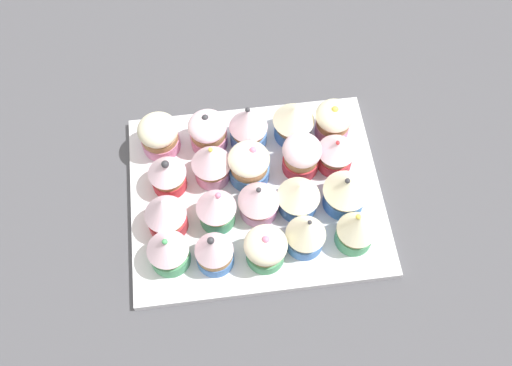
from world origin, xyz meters
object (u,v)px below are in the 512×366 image
object	(u,v)px
cupcake_4	(357,229)
cupcake_3	(306,233)
cupcake_5	(165,213)
cupcake_17	(249,127)
cupcake_6	(216,208)
cupcake_10	(167,173)
cupcake_9	(346,191)
cupcake_13	(301,155)
cupcake_2	(262,249)
cupcake_15	(159,135)
cupcake_18	(293,121)
cupcake_12	(249,165)
cupcake_1	(214,251)
cupcake_8	(299,196)
cupcake_11	(211,163)
cupcake_7	(260,200)
cupcake_14	(336,152)
cupcake_16	(208,131)
cupcake_19	(334,120)
cupcake_0	(168,250)
baking_tray	(256,194)

from	to	relation	value
cupcake_4	cupcake_3	bearing A→B (deg)	177.66
cupcake_5	cupcake_17	size ratio (longest dim) A/B	0.97
cupcake_3	cupcake_6	world-z (taller)	cupcake_6
cupcake_5	cupcake_10	xyz separation A→B (cm)	(0.57, 6.74, -0.36)
cupcake_9	cupcake_13	xyz separation A→B (cm)	(-5.41, 6.89, -0.28)
cupcake_2	cupcake_15	world-z (taller)	cupcake_2
cupcake_3	cupcake_13	size ratio (longest dim) A/B	1.08
cupcake_2	cupcake_18	bearing A→B (deg)	69.52
cupcake_2	cupcake_12	world-z (taller)	cupcake_12
cupcake_1	cupcake_17	bearing A→B (deg)	69.49
cupcake_8	cupcake_12	xyz separation A→B (cm)	(-6.51, 6.16, -0.09)
cupcake_11	cupcake_13	size ratio (longest dim) A/B	1.13
cupcake_4	cupcake_7	distance (cm)	14.39
cupcake_1	cupcake_6	world-z (taller)	cupcake_6
cupcake_6	cupcake_18	bearing A→B (deg)	45.24
cupcake_13	cupcake_17	size ratio (longest dim) A/B	0.86
cupcake_14	cupcake_18	world-z (taller)	cupcake_18
cupcake_8	cupcake_9	bearing A→B (deg)	-2.02
cupcake_9	cupcake_16	distance (cm)	23.11
cupcake_2	cupcake_16	bearing A→B (deg)	105.96
cupcake_11	cupcake_18	size ratio (longest dim) A/B	1.10
cupcake_3	cupcake_14	size ratio (longest dim) A/B	1.10
cupcake_2	cupcake_6	distance (cm)	8.93
cupcake_18	cupcake_19	xyz separation A→B (cm)	(6.30, -0.42, -0.36)
cupcake_3	cupcake_16	bearing A→B (deg)	122.53
cupcake_18	cupcake_1	bearing A→B (deg)	-125.68
cupcake_10	cupcake_16	xyz separation A→B (cm)	(6.64, 6.82, -0.37)
cupcake_4	cupcake_9	size ratio (longest dim) A/B	0.98
cupcake_10	cupcake_15	world-z (taller)	cupcake_10
cupcake_19	cupcake_4	bearing A→B (deg)	-91.19
cupcake_4	cupcake_17	xyz separation A→B (cm)	(-12.84, 18.87, 0.30)
cupcake_4	cupcake_14	distance (cm)	12.99
cupcake_7	cupcake_0	bearing A→B (deg)	-155.70
cupcake_4	cupcake_14	xyz separation A→B (cm)	(-0.32, 12.99, -0.22)
cupcake_4	cupcake_11	distance (cm)	23.35
cupcake_7	cupcake_12	xyz separation A→B (cm)	(-0.83, 6.10, -0.05)
cupcake_18	cupcake_19	size ratio (longest dim) A/B	1.04
cupcake_8	cupcake_1	bearing A→B (deg)	-151.61
cupcake_9	cupcake_16	size ratio (longest dim) A/B	1.13
cupcake_0	cupcake_6	bearing A→B (deg)	37.10
cupcake_6	cupcake_17	world-z (taller)	cupcake_17
baking_tray	cupcake_19	bearing A→B (deg)	34.62
cupcake_18	cupcake_5	bearing A→B (deg)	-146.75
cupcake_6	cupcake_3	bearing A→B (deg)	-24.33
cupcake_7	cupcake_14	distance (cm)	14.16
cupcake_5	cupcake_16	world-z (taller)	cupcake_5
cupcake_1	cupcake_5	bearing A→B (deg)	134.96
cupcake_6	cupcake_15	size ratio (longest dim) A/B	1.19
cupcake_9	cupcake_10	bearing A→B (deg)	166.15
baking_tray	cupcake_10	xyz separation A→B (cm)	(-12.88, 2.94, 4.29)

